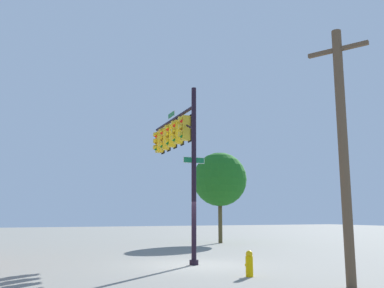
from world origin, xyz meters
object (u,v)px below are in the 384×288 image
(signal_pole_assembly, at_px, (176,143))
(utility_pole, at_px, (343,148))
(fire_hydrant, at_px, (249,264))
(tree_near, at_px, (220,179))

(signal_pole_assembly, xyz_separation_m, utility_pole, (-8.85, -1.74, -1.43))
(signal_pole_assembly, relative_size, fire_hydrant, 8.82)
(utility_pole, xyz_separation_m, fire_hydrant, (2.89, 1.49, -3.46))
(fire_hydrant, bearing_deg, tree_near, -24.28)
(utility_pole, distance_m, tree_near, 18.96)
(signal_pole_assembly, distance_m, utility_pole, 9.13)
(fire_hydrant, xyz_separation_m, tree_near, (15.27, -6.89, 4.14))
(utility_pole, xyz_separation_m, tree_near, (18.16, -5.40, 0.68))
(signal_pole_assembly, bearing_deg, fire_hydrant, -177.62)
(utility_pole, height_order, fire_hydrant, utility_pole)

